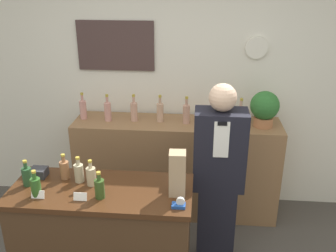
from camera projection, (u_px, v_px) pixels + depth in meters
name	position (u px, v px, depth m)	size (l,w,h in m)	color
back_wall	(168.00, 80.00, 3.85)	(5.20, 0.09, 2.70)	silver
back_shelf	(176.00, 167.00, 3.89)	(2.05, 0.48, 1.01)	#8E6642
display_counter	(105.00, 244.00, 2.83)	(1.29, 0.55, 0.97)	#422B19
shopkeeper	(218.00, 180.00, 3.06)	(0.41, 0.26, 1.63)	black
potted_plant	(265.00, 108.00, 3.53)	(0.27, 0.27, 0.35)	#B27047
paper_bag	(177.00, 173.00, 2.53)	(0.12, 0.11, 0.32)	tan
tape_dispenser	(179.00, 204.00, 2.43)	(0.09, 0.06, 0.07)	#1E4799
price_card_left	(38.00, 194.00, 2.53)	(0.09, 0.02, 0.06)	white
price_card_right	(80.00, 197.00, 2.50)	(0.09, 0.02, 0.06)	white
gift_box	(39.00, 172.00, 2.79)	(0.12, 0.10, 0.07)	#2D2D33
counter_bottle_0	(27.00, 176.00, 2.67)	(0.07, 0.07, 0.20)	#274E2C
counter_bottle_1	(36.00, 187.00, 2.53)	(0.07, 0.07, 0.20)	#2C5B23
counter_bottle_2	(64.00, 169.00, 2.76)	(0.07, 0.07, 0.20)	#96633F
counter_bottle_3	(79.00, 172.00, 2.71)	(0.07, 0.07, 0.20)	tan
counter_bottle_4	(91.00, 176.00, 2.67)	(0.07, 0.07, 0.20)	tan
counter_bottle_5	(100.00, 188.00, 2.52)	(0.07, 0.07, 0.20)	#314C1E
shelf_bottle_0	(83.00, 109.00, 3.75)	(0.07, 0.07, 0.27)	tan
shelf_bottle_1	(108.00, 111.00, 3.70)	(0.07, 0.07, 0.27)	tan
shelf_bottle_2	(134.00, 111.00, 3.70)	(0.07, 0.07, 0.27)	tan
shelf_bottle_3	(160.00, 112.00, 3.68)	(0.07, 0.07, 0.27)	tan
shelf_bottle_4	(186.00, 113.00, 3.64)	(0.07, 0.07, 0.27)	tan
shelf_bottle_5	(213.00, 114.00, 3.63)	(0.07, 0.07, 0.27)	tan
shelf_bottle_6	(240.00, 115.00, 3.59)	(0.07, 0.07, 0.27)	tan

